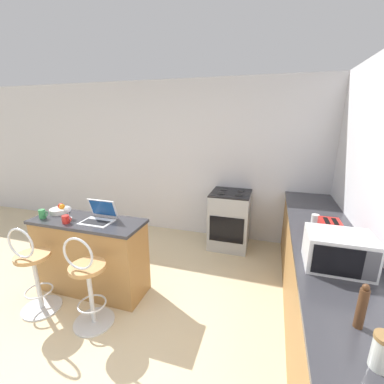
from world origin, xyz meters
The scene contains 17 objects.
ground_plane centered at (0.00, 0.00, 0.00)m, with size 20.00×20.00×0.00m, color beige.
wall_back centered at (0.00, 2.79, 1.30)m, with size 12.00×0.06×2.60m.
breakfast_bar centered at (-0.36, 0.85, 0.45)m, with size 1.30×0.48×0.90m.
counter_right centered at (2.14, 1.13, 0.45)m, with size 0.65×3.29×0.90m.
bar_stool_near centered at (-0.69, 0.37, 0.46)m, with size 0.40×0.40×0.99m.
bar_stool_far centered at (-0.02, 0.37, 0.46)m, with size 0.40×0.40×0.99m.
laptop centered at (-0.21, 0.88, 0.95)m, with size 0.34×0.28×0.23m.
microwave centered at (2.11, 0.63, 1.03)m, with size 0.46×0.35×0.27m.
toaster centered at (2.15, 1.18, 0.98)m, with size 0.20×0.24×0.17m.
stove_range centered at (1.01, 2.44, 0.45)m, with size 0.60×0.61×0.90m.
mug_red centered at (-0.51, 0.71, 0.94)m, with size 0.09×0.08×0.09m.
wine_glass_short centered at (-0.59, 0.84, 1.00)m, with size 0.08×0.08×0.15m.
fruit_bowl centered at (-0.82, 0.95, 0.94)m, with size 0.21×0.21×0.11m.
storage_jar centered at (2.12, -0.23, 0.99)m, with size 0.10×0.10×0.18m.
mug_white centered at (2.08, 1.52, 0.94)m, with size 0.10×0.08×0.10m.
mug_green centered at (-0.87, 0.74, 0.95)m, with size 0.09×0.07×0.10m.
pepper_mill centered at (2.09, 0.01, 1.03)m, with size 0.05×0.05×0.27m.
Camera 1 is at (1.57, -1.36, 2.00)m, focal length 24.00 mm.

